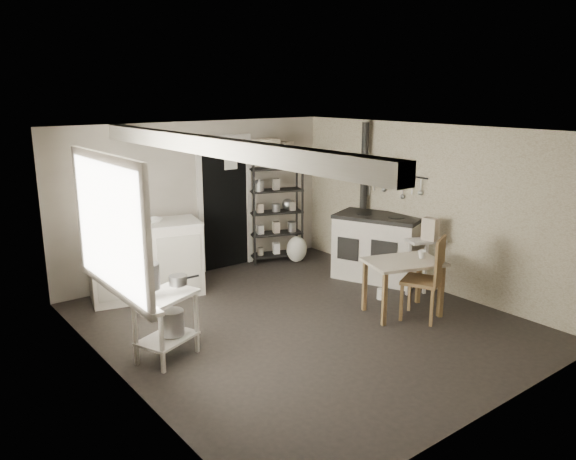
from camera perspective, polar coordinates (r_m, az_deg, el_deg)
floor at (r=6.89m, az=1.55°, el=-9.40°), size 5.00×5.00×0.00m
ceiling at (r=6.33m, az=1.69°, el=10.06°), size 5.00×5.00×0.00m
wall_back at (r=8.55m, az=-9.09°, el=3.15°), size 4.50×0.02×2.30m
wall_front at (r=4.93m, az=20.48°, el=-5.67°), size 4.50×0.02×2.30m
wall_left at (r=5.42m, az=-17.12°, el=-3.62°), size 0.02×5.00×2.30m
wall_right at (r=8.10m, az=14.03°, el=2.30°), size 0.02×5.00×2.30m
window at (r=5.53m, az=-17.83°, el=0.41°), size 0.12×1.76×1.28m
doorway at (r=8.77m, az=-6.39°, el=2.51°), size 0.96×0.10×2.08m
ceiling_beam at (r=5.66m, az=-7.84°, el=8.45°), size 0.18×5.00×0.18m
wallpaper_panel at (r=8.09m, az=13.98°, el=2.29°), size 0.01×5.00×2.30m
utensil_rail at (r=8.36m, az=10.70°, el=5.62°), size 0.06×1.20×0.44m
prep_table at (r=6.02m, az=-12.26°, el=-9.16°), size 0.74×0.65×0.71m
stockpot at (r=5.76m, az=-14.08°, el=-4.60°), size 0.25×0.25×0.26m
saucepan at (r=5.86m, az=-11.13°, el=-5.02°), size 0.22×0.22×0.10m
bucket at (r=6.04m, az=-11.65°, el=-9.18°), size 0.31×0.31×0.26m
base_cabinets at (r=7.85m, az=-14.23°, el=-3.29°), size 1.65×1.00×1.01m
mixing_bowl at (r=7.75m, az=-13.47°, el=0.35°), size 0.35×0.35×0.07m
counter_cup at (r=7.48m, az=-16.88°, el=-0.23°), size 0.16×0.16×0.11m
shelf_rack at (r=9.05m, az=-1.22°, el=2.63°), size 0.90×0.59×1.77m
shelf_jar at (r=8.83m, az=-3.00°, el=5.09°), size 0.11×0.12×0.19m
storage_box_a at (r=8.76m, az=-2.28°, el=9.25°), size 0.36×0.32×0.23m
storage_box_b at (r=9.05m, az=-0.48°, el=9.28°), size 0.33×0.32×0.17m
stove at (r=8.41m, az=9.09°, el=-2.02°), size 1.10×1.39×0.96m
stovepipe at (r=8.64m, az=7.77°, el=6.27°), size 0.12×0.12×1.35m
side_ledge at (r=7.91m, az=13.69°, el=-3.35°), size 0.57×0.44×0.78m
oats_box at (r=7.73m, az=14.28°, el=0.67°), size 0.14×0.22×0.30m
work_table at (r=7.17m, az=11.57°, el=-5.47°), size 1.07×0.90×0.70m
table_cup at (r=7.18m, az=13.48°, el=-1.94°), size 0.13×0.13×0.10m
chair at (r=7.03m, az=13.40°, el=-5.05°), size 0.58×0.59×1.05m
flour_sack at (r=9.17m, az=0.89°, el=-1.79°), size 0.44×0.41×0.42m
floor_crock at (r=7.70m, az=9.43°, el=-6.40°), size 0.13×0.13×0.14m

